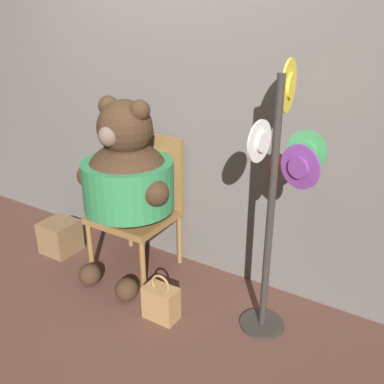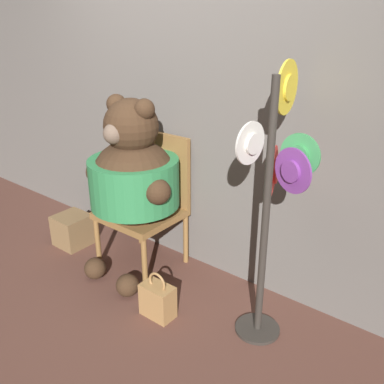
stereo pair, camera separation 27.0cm
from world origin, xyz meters
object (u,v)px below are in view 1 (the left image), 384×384
Objects in this scene: hat_display_rack at (278,187)px; handbag_on_ground at (161,302)px; teddy_bear at (127,179)px; chair at (141,200)px.

hat_display_rack reaches higher than handbag_on_ground.
handbag_on_ground is (-0.61, -0.31, -0.83)m from hat_display_rack.
teddy_bear is at bearing 179.98° from hat_display_rack.
hat_display_rack reaches higher than teddy_bear.
teddy_bear is 4.09× the size of handbag_on_ground.
chair is 3.11× the size of handbag_on_ground.
teddy_bear is at bearing 147.84° from handbag_on_ground.
chair is 0.83m from handbag_on_ground.
chair is at bearing 136.94° from handbag_on_ground.
hat_display_rack is 4.98× the size of handbag_on_ground.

